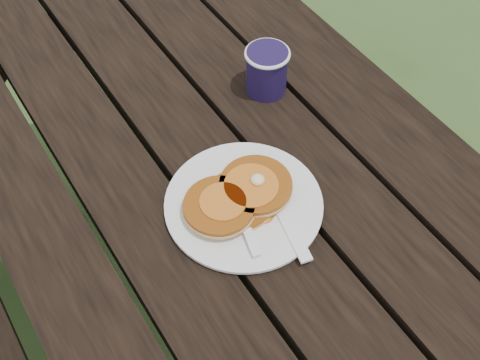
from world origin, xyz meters
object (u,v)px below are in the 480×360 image
picnic_table (232,290)px  pancake_stack (239,196)px  plate (244,204)px  coffee_cup (267,68)px

picnic_table → pancake_stack: pancake_stack is taller
picnic_table → plate: size_ratio=7.07×
picnic_table → coffee_cup: (0.19, 0.16, 0.44)m
pancake_stack → coffee_cup: coffee_cup is taller
picnic_table → coffee_cup: 0.50m
plate → pancake_stack: (-0.01, 0.01, 0.02)m
picnic_table → coffee_cup: bearing=41.0°
pancake_stack → plate: bearing=-52.0°
plate → coffee_cup: bearing=48.0°
plate → coffee_cup: (0.19, 0.21, 0.05)m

